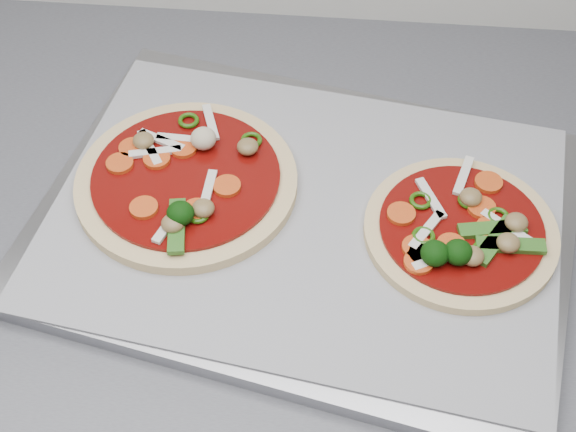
{
  "coord_description": "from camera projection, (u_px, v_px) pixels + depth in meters",
  "views": [
    {
      "loc": [
        -0.16,
        0.83,
        1.46
      ],
      "look_at": [
        -0.2,
        1.27,
        0.93
      ],
      "focal_mm": 50.0,
      "sensor_mm": 36.0,
      "label": 1
    }
  ],
  "objects": [
    {
      "name": "countertop",
      "position": [
        502.0,
        244.0,
        0.74
      ],
      "size": [
        3.6,
        0.6,
        0.04
      ],
      "primitive_type": "cube",
      "color": "#5D5D64",
      "rests_on": "base_cabinet"
    },
    {
      "name": "baking_tray",
      "position": [
        305.0,
        219.0,
        0.72
      ],
      "size": [
        0.53,
        0.43,
        0.02
      ],
      "primitive_type": "cube",
      "rotation": [
        0.0,
        0.0,
        -0.21
      ],
      "color": "gray",
      "rests_on": "countertop"
    },
    {
      "name": "parchment",
      "position": [
        305.0,
        213.0,
        0.71
      ],
      "size": [
        0.49,
        0.39,
        0.0
      ],
      "primitive_type": "cube",
      "rotation": [
        0.0,
        0.0,
        -0.15
      ],
      "color": "#98989E",
      "rests_on": "baking_tray"
    },
    {
      "name": "pizza_left",
      "position": [
        186.0,
        180.0,
        0.73
      ],
      "size": [
        0.23,
        0.23,
        0.03
      ],
      "rotation": [
        0.0,
        0.0,
        0.17
      ],
      "color": "#E2BB81",
      "rests_on": "parchment"
    },
    {
      "name": "pizza_right",
      "position": [
        462.0,
        231.0,
        0.69
      ],
      "size": [
        0.2,
        0.2,
        0.03
      ],
      "rotation": [
        0.0,
        0.0,
        -0.19
      ],
      "color": "#E2BB81",
      "rests_on": "parchment"
    }
  ]
}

